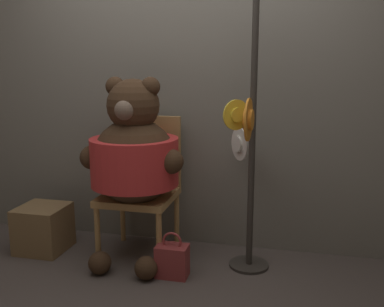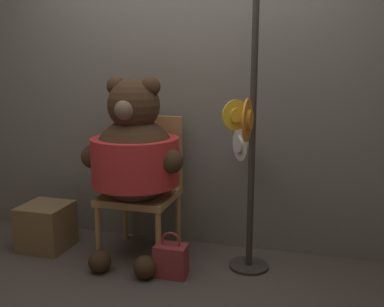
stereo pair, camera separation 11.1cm
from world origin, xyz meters
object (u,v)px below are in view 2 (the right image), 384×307
chair (144,181)px  hat_display_rack (247,156)px  teddy_bear (135,155)px  handbag_on_ground (171,260)px

chair → hat_display_rack: bearing=-8.3°
teddy_bear → hat_display_rack: bearing=4.6°
hat_display_rack → chair: bearing=171.7°
teddy_bear → hat_display_rack: 0.79m
hat_display_rack → handbag_on_ground: size_ratio=5.95×
teddy_bear → hat_display_rack: (0.79, 0.06, 0.03)m
handbag_on_ground → hat_display_rack: bearing=28.4°
chair → teddy_bear: 0.30m
chair → handbag_on_ground: chair is taller
handbag_on_ground → chair: bearing=132.3°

